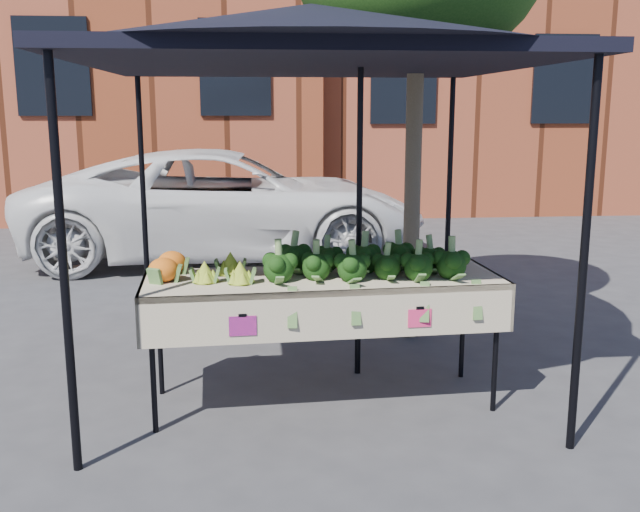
{
  "coord_description": "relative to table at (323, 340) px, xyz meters",
  "views": [
    {
      "loc": [
        -0.22,
        -4.65,
        2.0
      ],
      "look_at": [
        0.23,
        0.26,
        1.0
      ],
      "focal_mm": 40.43,
      "sensor_mm": 36.0,
      "label": 1
    }
  ],
  "objects": [
    {
      "name": "cauliflower_pair",
      "position": [
        -1.04,
        0.07,
        0.54
      ],
      "size": [
        0.23,
        0.43,
        0.18
      ],
      "primitive_type": "ellipsoid",
      "color": "orange",
      "rests_on": "table"
    },
    {
      "name": "building_right",
      "position": [
        6.77,
        12.44,
        3.8
      ],
      "size": [
        12.0,
        8.0,
        8.5
      ],
      "primitive_type": "cube",
      "color": "brown",
      "rests_on": "ground"
    },
    {
      "name": "table",
      "position": [
        0.0,
        0.0,
        0.0
      ],
      "size": [
        2.44,
        0.94,
        0.9
      ],
      "color": "beige",
      "rests_on": "ground"
    },
    {
      "name": "canopy",
      "position": [
        -0.03,
        0.62,
        0.92
      ],
      "size": [
        3.16,
        3.16,
        2.74
      ],
      "primitive_type": null,
      "color": "black",
      "rests_on": "ground"
    },
    {
      "name": "street_tree",
      "position": [
        0.92,
        1.42,
        1.6
      ],
      "size": [
        2.08,
        2.08,
        4.1
      ],
      "primitive_type": null,
      "color": "#1E4C14",
      "rests_on": "ground"
    },
    {
      "name": "romanesco_cluster",
      "position": [
        -0.67,
        -0.01,
        0.55
      ],
      "size": [
        0.43,
        0.47,
        0.2
      ],
      "primitive_type": "ellipsoid",
      "color": "#AABC2B",
      "rests_on": "table"
    },
    {
      "name": "ground",
      "position": [
        -0.23,
        -0.06,
        -0.45
      ],
      "size": [
        90.0,
        90.0,
        0.0
      ],
      "primitive_type": "plane",
      "color": "#363639"
    },
    {
      "name": "broccoli_heap",
      "position": [
        0.27,
        0.03,
        0.58
      ],
      "size": [
        1.37,
        0.57,
        0.26
      ],
      "primitive_type": "ellipsoid",
      "color": "black",
      "rests_on": "table"
    },
    {
      "name": "vehicle",
      "position": [
        -0.82,
        5.09,
        2.22
      ],
      "size": [
        1.49,
        2.47,
        5.34
      ],
      "primitive_type": "imported",
      "rotation": [
        0.0,
        0.0,
        1.58
      ],
      "color": "white",
      "rests_on": "ground"
    }
  ]
}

